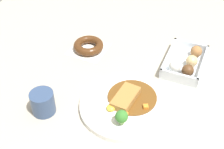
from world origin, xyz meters
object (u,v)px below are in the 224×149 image
(chocolate_ring_donut, at_px, (89,46))
(donut_box, at_px, (186,63))
(curry_plate, at_px, (125,105))
(coffee_mug, at_px, (43,103))

(chocolate_ring_donut, bearing_deg, donut_box, -84.13)
(donut_box, distance_m, chocolate_ring_donut, 0.38)
(curry_plate, bearing_deg, coffee_mug, 115.79)
(coffee_mug, bearing_deg, chocolate_ring_donut, 2.44)
(donut_box, bearing_deg, chocolate_ring_donut, 95.87)
(coffee_mug, bearing_deg, curry_plate, -64.21)
(curry_plate, relative_size, coffee_mug, 3.75)
(curry_plate, bearing_deg, chocolate_ring_donut, 45.73)
(donut_box, height_order, chocolate_ring_donut, donut_box)
(curry_plate, height_order, donut_box, curry_plate)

